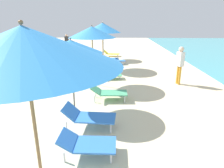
{
  "coord_description": "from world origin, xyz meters",
  "views": [
    {
      "loc": [
        1.46,
        4.09,
        2.91
      ],
      "look_at": [
        1.24,
        10.35,
        0.89
      ],
      "focal_mm": 31.51,
      "sensor_mm": 36.0,
      "label": 1
    }
  ],
  "objects_px": {
    "beach_ball": "(94,51)",
    "umbrella_third": "(24,47)",
    "umbrella_fourth": "(71,47)",
    "lounger_fourth_shoreside": "(108,92)",
    "person_walking_mid": "(67,41)",
    "umbrella_farthest": "(103,29)",
    "lounger_farthest_inland": "(110,58)",
    "umbrella_sixth": "(103,28)",
    "lounger_fourth_inland": "(88,116)",
    "lounger_farthest_shoreside": "(111,53)",
    "person_walking_far": "(180,62)",
    "lounger_third_shoreside": "(87,143)",
    "lounger_fifth_shoreside": "(109,74)",
    "umbrella_fifth": "(92,32)",
    "lounger_sixth_shoreside": "(114,60)"
  },
  "relations": [
    {
      "from": "beach_ball",
      "to": "umbrella_third",
      "type": "bearing_deg",
      "value": -85.75
    },
    {
      "from": "umbrella_third",
      "to": "umbrella_fourth",
      "type": "distance_m",
      "value": 3.65
    },
    {
      "from": "lounger_fourth_shoreside",
      "to": "person_walking_mid",
      "type": "distance_m",
      "value": 13.52
    },
    {
      "from": "lounger_fourth_shoreside",
      "to": "umbrella_farthest",
      "type": "distance_m",
      "value": 8.76
    },
    {
      "from": "lounger_farthest_inland",
      "to": "umbrella_sixth",
      "type": "bearing_deg",
      "value": -102.64
    },
    {
      "from": "lounger_fourth_inland",
      "to": "beach_ball",
      "type": "relative_size",
      "value": 3.9
    },
    {
      "from": "lounger_farthest_shoreside",
      "to": "person_walking_mid",
      "type": "xyz_separation_m",
      "value": [
        -4.49,
        2.87,
        0.76
      ]
    },
    {
      "from": "umbrella_farthest",
      "to": "lounger_farthest_shoreside",
      "type": "xyz_separation_m",
      "value": [
        0.52,
        1.26,
        -2.06
      ]
    },
    {
      "from": "lounger_fourth_shoreside",
      "to": "person_walking_far",
      "type": "xyz_separation_m",
      "value": [
        3.24,
        2.11,
        0.78
      ]
    },
    {
      "from": "lounger_third_shoreside",
      "to": "umbrella_fourth",
      "type": "bearing_deg",
      "value": 108.8
    },
    {
      "from": "umbrella_fourth",
      "to": "lounger_fourth_shoreside",
      "type": "height_order",
      "value": "umbrella_fourth"
    },
    {
      "from": "umbrella_third",
      "to": "umbrella_fourth",
      "type": "xyz_separation_m",
      "value": [
        -0.29,
        3.61,
        -0.45
      ]
    },
    {
      "from": "lounger_fourth_shoreside",
      "to": "lounger_fourth_inland",
      "type": "bearing_deg",
      "value": -104.56
    },
    {
      "from": "lounger_fourth_shoreside",
      "to": "lounger_fourth_inland",
      "type": "height_order",
      "value": "lounger_fourth_inland"
    },
    {
      "from": "lounger_fourth_shoreside",
      "to": "umbrella_farthest",
      "type": "xyz_separation_m",
      "value": [
        -0.83,
        8.49,
        1.98
      ]
    },
    {
      "from": "lounger_fifth_shoreside",
      "to": "umbrella_fifth",
      "type": "bearing_deg",
      "value": -134.43
    },
    {
      "from": "lounger_farthest_inland",
      "to": "beach_ball",
      "type": "relative_size",
      "value": 3.43
    },
    {
      "from": "umbrella_fourth",
      "to": "umbrella_sixth",
      "type": "bearing_deg",
      "value": 85.48
    },
    {
      "from": "lounger_farthest_inland",
      "to": "lounger_fifth_shoreside",
      "type": "bearing_deg",
      "value": -92.34
    },
    {
      "from": "lounger_sixth_shoreside",
      "to": "lounger_farthest_shoreside",
      "type": "height_order",
      "value": "lounger_sixth_shoreside"
    },
    {
      "from": "umbrella_farthest",
      "to": "lounger_farthest_inland",
      "type": "xyz_separation_m",
      "value": [
        0.52,
        -1.01,
        -2.05
      ]
    },
    {
      "from": "umbrella_fourth",
      "to": "umbrella_fifth",
      "type": "distance_m",
      "value": 2.83
    },
    {
      "from": "lounger_fifth_shoreside",
      "to": "umbrella_third",
      "type": "bearing_deg",
      "value": -104.69
    },
    {
      "from": "umbrella_fifth",
      "to": "lounger_farthest_shoreside",
      "type": "xyz_separation_m",
      "value": [
        0.49,
        7.9,
        -2.19
      ]
    },
    {
      "from": "umbrella_third",
      "to": "umbrella_farthest",
      "type": "relative_size",
      "value": 1.15
    },
    {
      "from": "lounger_third_shoreside",
      "to": "lounger_fifth_shoreside",
      "type": "xyz_separation_m",
      "value": [
        0.21,
        6.12,
        -0.04
      ]
    },
    {
      "from": "person_walking_far",
      "to": "lounger_fourth_inland",
      "type": "bearing_deg",
      "value": -148.87
    },
    {
      "from": "person_walking_far",
      "to": "umbrella_sixth",
      "type": "bearing_deg",
      "value": 123.95
    },
    {
      "from": "umbrella_farthest",
      "to": "umbrella_third",
      "type": "bearing_deg",
      "value": -89.89
    },
    {
      "from": "lounger_fifth_shoreside",
      "to": "lounger_sixth_shoreside",
      "type": "bearing_deg",
      "value": 77.98
    },
    {
      "from": "umbrella_fifth",
      "to": "lounger_farthest_shoreside",
      "type": "distance_m",
      "value": 8.21
    },
    {
      "from": "lounger_fifth_shoreside",
      "to": "person_walking_mid",
      "type": "distance_m",
      "value": 10.87
    },
    {
      "from": "umbrella_third",
      "to": "lounger_farthest_shoreside",
      "type": "bearing_deg",
      "value": 88.02
    },
    {
      "from": "lounger_fourth_inland",
      "to": "lounger_farthest_inland",
      "type": "height_order",
      "value": "lounger_fourth_inland"
    },
    {
      "from": "umbrella_sixth",
      "to": "beach_ball",
      "type": "distance_m",
      "value": 6.57
    },
    {
      "from": "lounger_sixth_shoreside",
      "to": "lounger_third_shoreside",
      "type": "bearing_deg",
      "value": -104.43
    },
    {
      "from": "lounger_farthest_shoreside",
      "to": "person_walking_far",
      "type": "distance_m",
      "value": 8.47
    },
    {
      "from": "lounger_fourth_inland",
      "to": "lounger_farthest_inland",
      "type": "xyz_separation_m",
      "value": [
        0.14,
        9.53,
        -0.09
      ]
    },
    {
      "from": "umbrella_fourth",
      "to": "lounger_fourth_inland",
      "type": "bearing_deg",
      "value": -59.41
    },
    {
      "from": "lounger_farthest_shoreside",
      "to": "umbrella_fourth",
      "type": "bearing_deg",
      "value": -85.45
    },
    {
      "from": "umbrella_farthest",
      "to": "person_walking_far",
      "type": "bearing_deg",
      "value": -57.46
    },
    {
      "from": "lounger_fifth_shoreside",
      "to": "lounger_third_shoreside",
      "type": "bearing_deg",
      "value": -101.14
    },
    {
      "from": "lounger_fifth_shoreside",
      "to": "umbrella_farthest",
      "type": "xyz_separation_m",
      "value": [
        -0.74,
        5.63,
        2.05
      ]
    },
    {
      "from": "umbrella_third",
      "to": "lounger_farthest_inland",
      "type": "relative_size",
      "value": 2.24
    },
    {
      "from": "lounger_fifth_shoreside",
      "to": "lounger_farthest_shoreside",
      "type": "height_order",
      "value": "lounger_fifth_shoreside"
    },
    {
      "from": "umbrella_fourth",
      "to": "lounger_farthest_shoreside",
      "type": "distance_m",
      "value": 10.89
    },
    {
      "from": "lounger_third_shoreside",
      "to": "lounger_sixth_shoreside",
      "type": "bearing_deg",
      "value": 87.5
    },
    {
      "from": "lounger_fourth_inland",
      "to": "umbrella_sixth",
      "type": "height_order",
      "value": "umbrella_sixth"
    },
    {
      "from": "umbrella_farthest",
      "to": "person_walking_mid",
      "type": "relative_size",
      "value": 1.54
    },
    {
      "from": "beach_ball",
      "to": "umbrella_fifth",
      "type": "bearing_deg",
      "value": -82.85
    }
  ]
}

